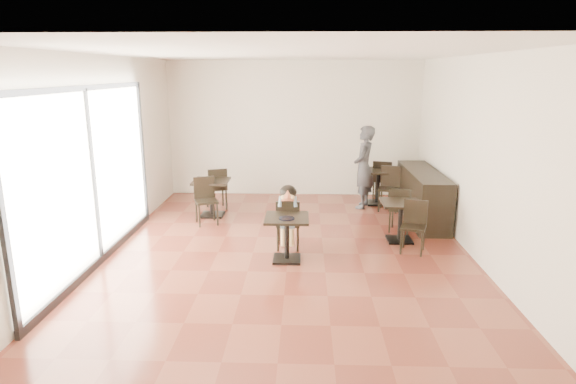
{
  "coord_description": "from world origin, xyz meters",
  "views": [
    {
      "loc": [
        0.26,
        -7.51,
        2.93
      ],
      "look_at": [
        -0.01,
        0.19,
        1.0
      ],
      "focal_mm": 30.0,
      "sensor_mm": 36.0,
      "label": 1
    }
  ],
  "objects_px": {
    "chair_back_a": "(383,180)",
    "chair_mid_b": "(413,228)",
    "cafe_table_back": "(378,187)",
    "chair_left_b": "(206,201)",
    "cafe_table_mid": "(400,222)",
    "child": "(288,217)",
    "chair_left_a": "(216,188)",
    "cafe_table_left": "(212,198)",
    "adult_patron": "(364,167)",
    "child_chair": "(288,224)",
    "child_table": "(287,239)",
    "chair_back_b": "(389,189)",
    "chair_mid_a": "(401,209)"
  },
  "relations": [
    {
      "from": "child",
      "to": "cafe_table_left",
      "type": "bearing_deg",
      "value": 131.89
    },
    {
      "from": "child_table",
      "to": "cafe_table_back",
      "type": "bearing_deg",
      "value": 60.85
    },
    {
      "from": "chair_back_b",
      "to": "cafe_table_mid",
      "type": "bearing_deg",
      "value": -77.11
    },
    {
      "from": "child_table",
      "to": "chair_back_a",
      "type": "relative_size",
      "value": 0.76
    },
    {
      "from": "cafe_table_back",
      "to": "chair_mid_b",
      "type": "xyz_separation_m",
      "value": [
        0.14,
        -3.04,
        0.04
      ]
    },
    {
      "from": "chair_back_a",
      "to": "chair_mid_b",
      "type": "bearing_deg",
      "value": 106.26
    },
    {
      "from": "child_table",
      "to": "chair_mid_b",
      "type": "xyz_separation_m",
      "value": [
        2.08,
        0.43,
        0.07
      ]
    },
    {
      "from": "adult_patron",
      "to": "chair_mid_a",
      "type": "xyz_separation_m",
      "value": [
        0.51,
        -1.64,
        -0.47
      ]
    },
    {
      "from": "cafe_table_left",
      "to": "chair_back_b",
      "type": "bearing_deg",
      "value": 8.02
    },
    {
      "from": "chair_left_a",
      "to": "chair_left_b",
      "type": "distance_m",
      "value": 1.1
    },
    {
      "from": "cafe_table_left",
      "to": "chair_back_a",
      "type": "relative_size",
      "value": 0.8
    },
    {
      "from": "chair_left_a",
      "to": "chair_back_a",
      "type": "xyz_separation_m",
      "value": [
        3.75,
        0.87,
        0.02
      ]
    },
    {
      "from": "chair_mid_b",
      "to": "chair_back_a",
      "type": "bearing_deg",
      "value": 108.56
    },
    {
      "from": "child_chair",
      "to": "chair_left_a",
      "type": "distance_m",
      "value": 2.91
    },
    {
      "from": "child",
      "to": "cafe_table_mid",
      "type": "height_order",
      "value": "child"
    },
    {
      "from": "child_chair",
      "to": "cafe_table_mid",
      "type": "height_order",
      "value": "child_chair"
    },
    {
      "from": "chair_mid_b",
      "to": "chair_left_a",
      "type": "bearing_deg",
      "value": 164.89
    },
    {
      "from": "child_table",
      "to": "chair_mid_b",
      "type": "distance_m",
      "value": 2.12
    },
    {
      "from": "cafe_table_mid",
      "to": "chair_back_b",
      "type": "relative_size",
      "value": 0.75
    },
    {
      "from": "child_table",
      "to": "adult_patron",
      "type": "distance_m",
      "value": 3.58
    },
    {
      "from": "cafe_table_mid",
      "to": "chair_back_a",
      "type": "distance_m",
      "value": 2.84
    },
    {
      "from": "chair_mid_b",
      "to": "chair_back_b",
      "type": "bearing_deg",
      "value": 108.45
    },
    {
      "from": "cafe_table_mid",
      "to": "chair_left_b",
      "type": "relative_size",
      "value": 0.78
    },
    {
      "from": "cafe_table_left",
      "to": "child_chair",
      "type": "bearing_deg",
      "value": -48.11
    },
    {
      "from": "cafe_table_mid",
      "to": "chair_back_a",
      "type": "xyz_separation_m",
      "value": [
        0.13,
        2.83,
        0.12
      ]
    },
    {
      "from": "cafe_table_back",
      "to": "chair_left_b",
      "type": "xyz_separation_m",
      "value": [
        -3.59,
        -1.63,
        0.06
      ]
    },
    {
      "from": "adult_patron",
      "to": "chair_back_a",
      "type": "relative_size",
      "value": 1.9
    },
    {
      "from": "chair_mid_a",
      "to": "chair_left_b",
      "type": "height_order",
      "value": "chair_left_b"
    },
    {
      "from": "chair_left_b",
      "to": "child_table",
      "type": "bearing_deg",
      "value": -69.98
    },
    {
      "from": "cafe_table_left",
      "to": "chair_back_b",
      "type": "height_order",
      "value": "chair_back_b"
    },
    {
      "from": "chair_mid_b",
      "to": "chair_back_b",
      "type": "height_order",
      "value": "chair_back_b"
    },
    {
      "from": "chair_left_a",
      "to": "cafe_table_left",
      "type": "bearing_deg",
      "value": 68.13
    },
    {
      "from": "cafe_table_back",
      "to": "cafe_table_mid",
      "type": "bearing_deg",
      "value": -89.21
    },
    {
      "from": "child_chair",
      "to": "child",
      "type": "xyz_separation_m",
      "value": [
        0.0,
        0.0,
        0.11
      ]
    },
    {
      "from": "child",
      "to": "chair_left_a",
      "type": "height_order",
      "value": "child"
    },
    {
      "from": "child_chair",
      "to": "chair_left_b",
      "type": "relative_size",
      "value": 0.95
    },
    {
      "from": "adult_patron",
      "to": "chair_mid_b",
      "type": "xyz_separation_m",
      "value": [
        0.51,
        -2.74,
        -0.47
      ]
    },
    {
      "from": "child",
      "to": "chair_back_a",
      "type": "xyz_separation_m",
      "value": [
        2.1,
        3.26,
        -0.07
      ]
    },
    {
      "from": "child_table",
      "to": "child",
      "type": "distance_m",
      "value": 0.58
    },
    {
      "from": "cafe_table_left",
      "to": "chair_back_a",
      "type": "height_order",
      "value": "chair_back_a"
    },
    {
      "from": "adult_patron",
      "to": "cafe_table_left",
      "type": "xyz_separation_m",
      "value": [
        -3.22,
        -0.78,
        -0.52
      ]
    },
    {
      "from": "adult_patron",
      "to": "chair_mid_b",
      "type": "relative_size",
      "value": 2.1
    },
    {
      "from": "child_chair",
      "to": "cafe_table_back",
      "type": "xyz_separation_m",
      "value": [
        1.94,
        2.92,
        -0.04
      ]
    },
    {
      "from": "child_table",
      "to": "child",
      "type": "relative_size",
      "value": 0.66
    },
    {
      "from": "cafe_table_mid",
      "to": "chair_back_a",
      "type": "relative_size",
      "value": 0.75
    },
    {
      "from": "adult_patron",
      "to": "cafe_table_back",
      "type": "relative_size",
      "value": 2.29
    },
    {
      "from": "child",
      "to": "chair_back_b",
      "type": "distance_m",
      "value": 3.17
    },
    {
      "from": "cafe_table_back",
      "to": "chair_mid_a",
      "type": "relative_size",
      "value": 0.92
    },
    {
      "from": "child_table",
      "to": "cafe_table_mid",
      "type": "distance_m",
      "value": 2.2
    },
    {
      "from": "child_chair",
      "to": "child_table",
      "type": "bearing_deg",
      "value": 90.0
    }
  ]
}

